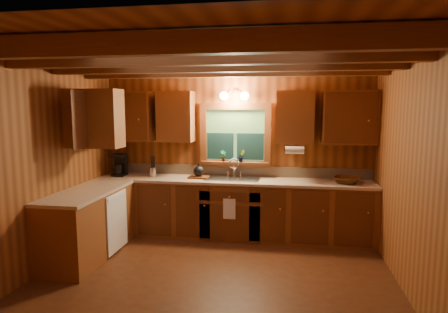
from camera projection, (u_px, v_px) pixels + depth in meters
name	position (u px, v px, depth m)	size (l,w,h in m)	color
room	(212.00, 170.00, 4.33)	(4.20, 4.20, 4.20)	#4D2712
ceiling_beams	(212.00, 61.00, 4.17)	(4.20, 2.54, 0.18)	brown
base_cabinets	(197.00, 213.00, 5.78)	(4.20, 2.22, 0.86)	brown
countertop	(197.00, 183.00, 5.72)	(4.20, 2.24, 0.04)	tan
backsplash	(235.00, 171.00, 6.21)	(4.20, 0.02, 0.16)	tan
dishwasher_panel	(117.00, 222.00, 5.35)	(0.02, 0.60, 0.80)	white
upper_cabinets	(193.00, 117.00, 5.74)	(4.19, 1.77, 0.78)	brown
window	(235.00, 137.00, 6.12)	(1.12, 0.08, 1.00)	brown
window_sill	(235.00, 163.00, 6.13)	(1.06, 0.14, 0.04)	brown
wall_sconce	(234.00, 96.00, 5.92)	(0.45, 0.21, 0.17)	black
paper_towel_roll	(295.00, 150.00, 5.66)	(0.11, 0.11, 0.27)	white
dish_towel	(229.00, 209.00, 5.67)	(0.18, 0.01, 0.30)	white
sink	(233.00, 182.00, 5.95)	(0.82, 0.48, 0.43)	silver
coffee_maker	(120.00, 165.00, 6.23)	(0.20, 0.25, 0.35)	black
utensil_crock	(153.00, 171.00, 6.16)	(0.12, 0.12, 0.33)	silver
cutting_board	(199.00, 177.00, 6.02)	(0.30, 0.22, 0.03)	#522711
teakettle	(199.00, 171.00, 6.01)	(0.16, 0.16, 0.20)	black
wicker_basket	(347.00, 180.00, 5.61)	(0.37, 0.37, 0.09)	#48230C
potted_plant_left	(223.00, 156.00, 6.14)	(0.09, 0.06, 0.17)	#522711
potted_plant_right	(241.00, 156.00, 6.08)	(0.10, 0.08, 0.19)	#522711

